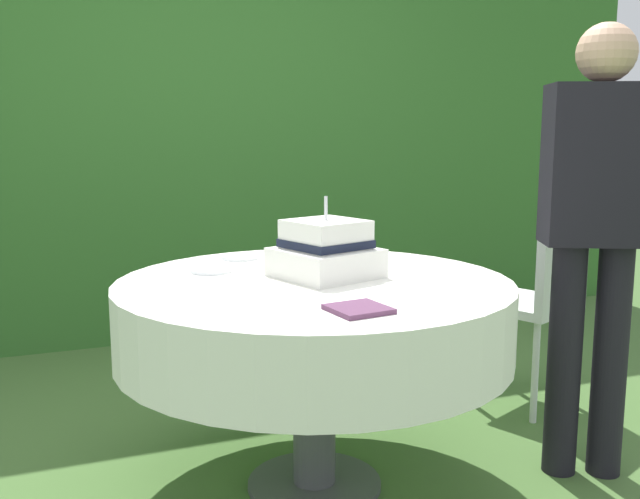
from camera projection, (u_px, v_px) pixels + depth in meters
name	position (u px, v px, depth m)	size (l,w,h in m)	color
ground_plane	(314.00, 486.00, 2.52)	(20.00, 20.00, 0.00)	#476B33
foliage_hedge	(184.00, 117.00, 4.34)	(6.23, 0.45, 2.66)	#336628
cake_table	(314.00, 318.00, 2.42)	(1.34, 1.34, 0.74)	#4C4C51
wedding_cake	(326.00, 251.00, 2.45)	(0.38, 0.38, 0.28)	white
serving_plate_near	(240.00, 257.00, 2.81)	(0.15, 0.15, 0.01)	white
serving_plate_far	(211.00, 270.00, 2.54)	(0.15, 0.15, 0.01)	white
napkin_stack	(359.00, 309.00, 1.98)	(0.15, 0.15, 0.01)	#603856
garden_chair	(540.00, 291.00, 3.15)	(0.53, 0.53, 0.89)	white
standing_person	(596.00, 222.00, 2.48)	(0.41, 0.34, 1.60)	black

